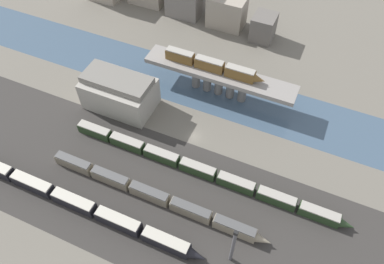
{
  "coord_description": "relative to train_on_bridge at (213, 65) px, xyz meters",
  "views": [
    {
      "loc": [
        28.82,
        -66.58,
        93.7
      ],
      "look_at": [
        0.0,
        -1.32,
        3.83
      ],
      "focal_mm": 35.0,
      "sensor_mm": 36.0,
      "label": 1
    }
  ],
  "objects": [
    {
      "name": "ground_plane",
      "position": [
        2.63,
        -21.35,
        -11.5
      ],
      "size": [
        400.0,
        400.0,
        0.0
      ],
      "primitive_type": "plane",
      "color": "#666056"
    },
    {
      "name": "railbed_yard",
      "position": [
        2.63,
        -45.35,
        -11.5
      ],
      "size": [
        280.0,
        42.0,
        0.01
      ],
      "primitive_type": "cube",
      "color": "#33302D",
      "rests_on": "ground"
    },
    {
      "name": "river_water",
      "position": [
        2.63,
        0.0,
        -11.5
      ],
      "size": [
        320.0,
        21.2,
        0.01
      ],
      "primitive_type": "cube",
      "color": "#3D5166",
      "rests_on": "ground"
    },
    {
      "name": "bridge",
      "position": [
        2.63,
        -0.0,
        -4.22
      ],
      "size": [
        51.91,
        8.53,
        9.58
      ],
      "color": "gray",
      "rests_on": "ground"
    },
    {
      "name": "train_on_bridge",
      "position": [
        0.0,
        0.0,
        0.0
      ],
      "size": [
        34.5,
        2.88,
        3.93
      ],
      "color": "brown",
      "rests_on": "bridge"
    },
    {
      "name": "train_yard_near",
      "position": [
        -15.92,
        -56.63,
        -9.58
      ],
      "size": [
        73.42,
        3.18,
        3.92
      ],
      "color": "black",
      "rests_on": "ground"
    },
    {
      "name": "train_yard_mid",
      "position": [
        1.34,
        -46.05,
        -9.62
      ],
      "size": [
        65.82,
        2.69,
        3.85
      ],
      "color": "gray",
      "rests_on": "ground"
    },
    {
      "name": "train_yard_far",
      "position": [
        10.49,
        -33.09,
        -9.78
      ],
      "size": [
        85.56,
        2.89,
        3.51
      ],
      "color": "#23381E",
      "rests_on": "ground"
    },
    {
      "name": "warehouse_building",
      "position": [
        -25.25,
        -18.49,
        -5.57
      ],
      "size": [
        22.74,
        13.98,
        12.47
      ],
      "color": "#9E998E",
      "rests_on": "ground"
    },
    {
      "name": "signal_tower",
      "position": [
        26.73,
        -53.38,
        -3.35
      ],
      "size": [
        1.0,
        0.86,
        16.37
      ],
      "color": "#4C4C51",
      "rests_on": "ground"
    },
    {
      "name": "city_block_right",
      "position": [
        -8.69,
        37.46,
        -5.13
      ],
      "size": [
        14.68,
        9.63,
        12.74
      ],
      "primitive_type": "cube",
      "color": "gray",
      "rests_on": "ground"
    },
    {
      "name": "city_block_far_right",
      "position": [
        7.45,
        35.21,
        -6.38
      ],
      "size": [
        8.61,
        9.6,
        10.24
      ],
      "primitive_type": "cube",
      "color": "#605B56",
      "rests_on": "ground"
    }
  ]
}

